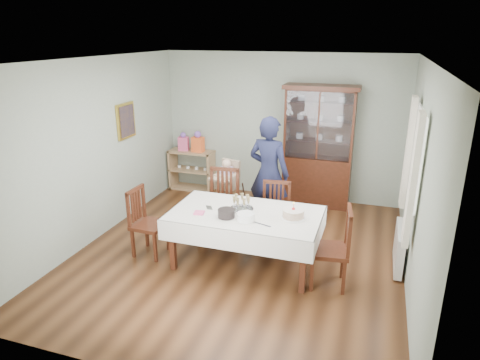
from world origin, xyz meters
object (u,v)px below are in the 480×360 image
at_px(dining_table, 245,238).
at_px(gift_bag_orange, 198,143).
at_px(champagne_tray, 241,205).
at_px(chair_far_right, 275,227).
at_px(sideboard, 192,170).
at_px(chair_end_left, 149,235).
at_px(chair_end_right, 330,262).
at_px(woman, 269,174).
at_px(gift_bag_pink, 183,142).
at_px(china_cabinet, 318,145).
at_px(chair_far_left, 222,218).
at_px(high_chair, 227,195).
at_px(birthday_cake, 293,214).

distance_m(dining_table, gift_bag_orange, 3.12).
height_order(dining_table, champagne_tray, champagne_tray).
xyz_separation_m(chair_far_right, gift_bag_orange, (-2.01, 1.84, 0.70)).
distance_m(sideboard, gift_bag_orange, 0.61).
bearing_deg(sideboard, chair_far_right, -40.68).
relative_size(chair_end_left, chair_end_right, 0.94).
distance_m(chair_end_left, woman, 2.06).
bearing_deg(chair_far_right, gift_bag_pink, 133.82).
relative_size(china_cabinet, chair_end_right, 2.10).
distance_m(china_cabinet, champagne_tray, 2.52).
height_order(dining_table, chair_far_left, chair_far_left).
xyz_separation_m(china_cabinet, gift_bag_orange, (-2.34, 0.00, -0.14)).
height_order(dining_table, sideboard, sideboard).
relative_size(chair_end_left, high_chair, 0.94).
bearing_deg(gift_bag_orange, birthday_cake, -45.95).
xyz_separation_m(dining_table, chair_far_left, (-0.59, 0.66, -0.07)).
height_order(high_chair, gift_bag_pink, gift_bag_pink).
distance_m(chair_end_left, gift_bag_orange, 2.77).
bearing_deg(china_cabinet, chair_far_right, -100.15).
relative_size(dining_table, gift_bag_pink, 5.43).
relative_size(chair_far_left, woman, 0.58).
distance_m(chair_end_left, high_chair, 1.66).
bearing_deg(chair_far_left, sideboard, 121.14).
relative_size(dining_table, high_chair, 1.92).
relative_size(dining_table, woman, 1.09).
xyz_separation_m(dining_table, champagne_tray, (-0.08, 0.08, 0.43)).
relative_size(chair_end_left, woman, 0.53).
bearing_deg(chair_far_left, china_cabinet, 52.97).
bearing_deg(high_chair, chair_end_left, -96.43).
bearing_deg(gift_bag_orange, chair_end_right, -42.46).
height_order(sideboard, chair_end_right, chair_end_right).
xyz_separation_m(chair_end_right, gift_bag_pink, (-3.23, 2.67, 0.65)).
xyz_separation_m(china_cabinet, sideboard, (-2.50, 0.02, -0.72)).
height_order(china_cabinet, sideboard, china_cabinet).
distance_m(china_cabinet, high_chair, 1.89).
bearing_deg(gift_bag_orange, sideboard, 172.81).
bearing_deg(champagne_tray, sideboard, 127.00).
relative_size(dining_table, china_cabinet, 0.92).
bearing_deg(chair_end_right, sideboard, -138.71).
height_order(chair_far_left, chair_far_right, chair_far_left).
relative_size(dining_table, sideboard, 2.22).
distance_m(birthday_cake, gift_bag_orange, 3.45).
xyz_separation_m(china_cabinet, high_chair, (-1.34, -1.12, -0.72)).
relative_size(champagne_tray, gift_bag_orange, 0.79).
xyz_separation_m(chair_far_left, chair_far_right, (0.84, -0.01, -0.03)).
bearing_deg(high_chair, gift_bag_orange, 147.53).
bearing_deg(champagne_tray, chair_end_left, -169.69).
bearing_deg(champagne_tray, birthday_cake, -4.84).
bearing_deg(birthday_cake, gift_bag_pink, 137.55).
xyz_separation_m(china_cabinet, chair_far_right, (-0.33, -1.84, -0.84)).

